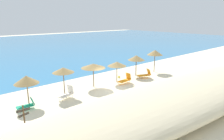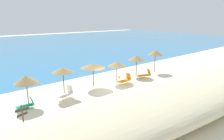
{
  "view_description": "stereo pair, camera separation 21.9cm",
  "coord_description": "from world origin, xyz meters",
  "views": [
    {
      "loc": [
        -12.31,
        -14.44,
        7.15
      ],
      "look_at": [
        2.05,
        2.26,
        1.41
      ],
      "focal_mm": 31.88,
      "sensor_mm": 36.0,
      "label": 1
    },
    {
      "loc": [
        -12.14,
        -14.58,
        7.15
      ],
      "look_at": [
        2.05,
        2.26,
        1.41
      ],
      "focal_mm": 31.88,
      "sensor_mm": 36.0,
      "label": 2
    }
  ],
  "objects": [
    {
      "name": "ground_plane",
      "position": [
        0.0,
        0.0,
        0.0
      ],
      "size": [
        160.0,
        160.0,
        0.0
      ],
      "primitive_type": "plane",
      "color": "beige"
    },
    {
      "name": "sea_water",
      "position": [
        0.0,
        40.69,
        0.0
      ],
      "size": [
        160.0,
        69.04,
        0.01
      ],
      "primitive_type": "cube",
      "color": "teal",
      "rests_on": "ground_plane"
    },
    {
      "name": "dune_ridge",
      "position": [
        3.73,
        -7.01,
        1.06
      ],
      "size": [
        41.37,
        10.36,
        2.12
      ],
      "primitive_type": "ellipsoid",
      "rotation": [
        0.0,
        0.0,
        -0.09
      ],
      "color": "beige",
      "rests_on": "ground_plane"
    },
    {
      "name": "beach_umbrella_0",
      "position": [
        -7.5,
        1.94,
        2.28
      ],
      "size": [
        1.99,
        1.99,
        2.62
      ],
      "color": "brown",
      "rests_on": "ground_plane"
    },
    {
      "name": "beach_umbrella_1",
      "position": [
        -4.14,
        2.0,
        2.5
      ],
      "size": [
        2.01,
        2.01,
        2.76
      ],
      "color": "brown",
      "rests_on": "ground_plane"
    },
    {
      "name": "beach_umbrella_2",
      "position": [
        -0.55,
        2.27,
        2.31
      ],
      "size": [
        2.57,
        2.57,
        2.54
      ],
      "color": "brown",
      "rests_on": "ground_plane"
    },
    {
      "name": "beach_umbrella_3",
      "position": [
        2.35,
        1.75,
        2.17
      ],
      "size": [
        2.13,
        2.13,
        2.42
      ],
      "color": "brown",
      "rests_on": "ground_plane"
    },
    {
      "name": "beach_umbrella_4",
      "position": [
        6.1,
        2.25,
        2.32
      ],
      "size": [
        2.12,
        2.12,
        2.63
      ],
      "color": "brown",
      "rests_on": "ground_plane"
    },
    {
      "name": "beach_umbrella_5",
      "position": [
        9.38,
        1.88,
        2.68
      ],
      "size": [
        2.06,
        2.06,
        3.02
      ],
      "color": "brown",
      "rests_on": "ground_plane"
    },
    {
      "name": "lounge_chair_0",
      "position": [
        -7.84,
        1.29,
        0.37
      ],
      "size": [
        1.43,
        0.69,
        0.9
      ],
      "rotation": [
        0.0,
        0.0,
        1.49
      ],
      "color": "#199972",
      "rests_on": "ground_plane"
    },
    {
      "name": "lounge_chair_1",
      "position": [
        2.85,
        0.86,
        0.45
      ],
      "size": [
        1.68,
        0.77,
        1.11
      ],
      "rotation": [
        0.0,
        0.0,
        1.65
      ],
      "color": "orange",
      "rests_on": "ground_plane"
    },
    {
      "name": "lounge_chair_2",
      "position": [
        -4.26,
        1.23,
        0.48
      ],
      "size": [
        1.54,
        1.04,
        1.14
      ],
      "rotation": [
        0.0,
        0.0,
        1.87
      ],
      "color": "white",
      "rests_on": "ground_plane"
    },
    {
      "name": "lounge_chair_3",
      "position": [
        6.15,
        0.77,
        0.46
      ],
      "size": [
        1.78,
        1.19,
        1.11
      ],
      "rotation": [
        0.0,
        0.0,
        1.21
      ],
      "color": "orange",
      "rests_on": "ground_plane"
    },
    {
      "name": "wooden_signpost",
      "position": [
        -9.05,
        -1.98,
        1.09
      ],
      "size": [
        0.84,
        0.23,
        1.83
      ],
      "rotation": [
        0.0,
        0.0,
        -0.01
      ],
      "color": "brown",
      "rests_on": "ground_plane"
    },
    {
      "name": "beach_ball",
      "position": [
        3.73,
        2.89,
        0.13
      ],
      "size": [
        0.26,
        0.26,
        0.26
      ],
      "primitive_type": "sphere",
      "color": "yellow",
      "rests_on": "ground_plane"
    }
  ]
}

